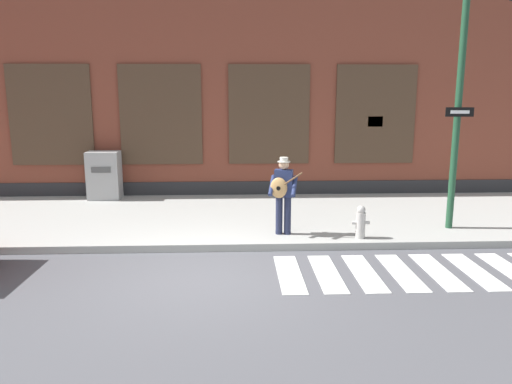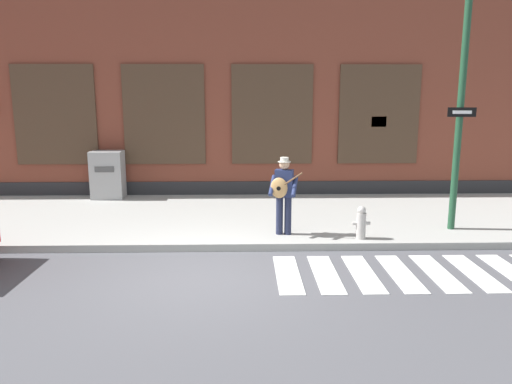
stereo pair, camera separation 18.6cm
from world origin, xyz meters
name	(u,v)px [view 1 (the left image)]	position (x,y,z in m)	size (l,w,h in m)	color
ground_plane	(204,278)	(0.00, 0.00, 0.00)	(160.00, 160.00, 0.00)	#4C4C51
sidewalk	(213,218)	(0.00, 3.91, 0.08)	(28.00, 5.01, 0.15)	#9E9E99
building_backdrop	(217,62)	(0.00, 8.41, 4.12)	(28.00, 4.06, 8.25)	brown
crosswalk	(438,272)	(4.20, 0.11, 0.01)	(5.78, 1.90, 0.01)	silver
busker	(283,191)	(1.58, 2.10, 1.11)	(0.72, 0.62, 1.68)	#1E233D
traffic_light	(481,57)	(5.34, 1.50, 3.84)	(0.60, 2.69, 5.38)	#1E472D
utility_box	(104,175)	(-3.18, 5.96, 0.84)	(0.90, 0.63, 1.37)	#9E9E9E
fire_hydrant	(361,222)	(3.19, 1.76, 0.50)	(0.38, 0.20, 0.70)	#B2ADA8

